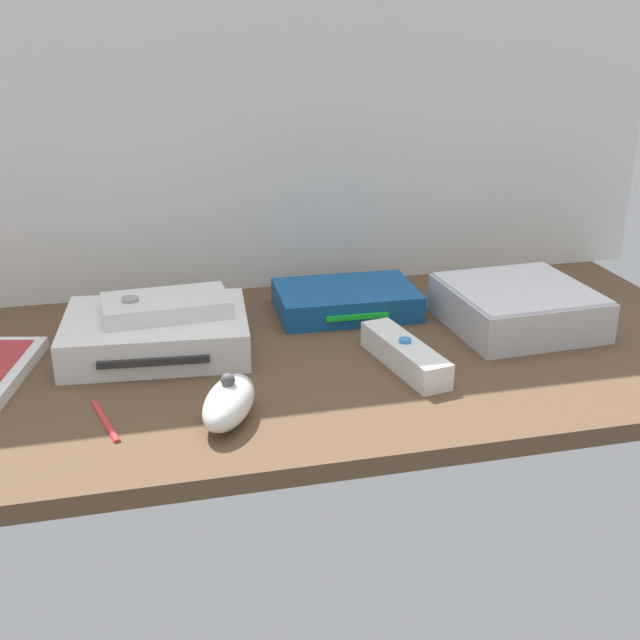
# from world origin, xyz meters

# --- Properties ---
(ground_plane) EXTENTS (1.00, 0.48, 0.02)m
(ground_plane) POSITION_xyz_m (0.00, 0.00, -0.01)
(ground_plane) COLOR brown
(ground_plane) RESTS_ON ground
(back_wall) EXTENTS (1.10, 0.01, 0.64)m
(back_wall) POSITION_xyz_m (0.00, 0.25, 0.32)
(back_wall) COLOR white
(back_wall) RESTS_ON ground
(game_console) EXTENTS (0.22, 0.18, 0.04)m
(game_console) POSITION_xyz_m (-0.19, 0.05, 0.02)
(game_console) COLOR white
(game_console) RESTS_ON ground_plane
(mini_computer) EXTENTS (0.18, 0.18, 0.05)m
(mini_computer) POSITION_xyz_m (0.26, 0.02, 0.03)
(mini_computer) COLOR silver
(mini_computer) RESTS_ON ground_plane
(network_router) EXTENTS (0.18, 0.13, 0.03)m
(network_router) POSITION_xyz_m (0.06, 0.12, 0.02)
(network_router) COLOR #145193
(network_router) RESTS_ON ground_plane
(remote_wand) EXTENTS (0.06, 0.15, 0.03)m
(remote_wand) POSITION_xyz_m (0.08, -0.06, 0.02)
(remote_wand) COLOR white
(remote_wand) RESTS_ON ground_plane
(remote_nunchuk) EXTENTS (0.08, 0.11, 0.05)m
(remote_nunchuk) POSITION_xyz_m (-0.13, -0.14, 0.02)
(remote_nunchuk) COLOR white
(remote_nunchuk) RESTS_ON ground_plane
(remote_classic_pad) EXTENTS (0.15, 0.09, 0.02)m
(remote_classic_pad) POSITION_xyz_m (-0.17, 0.05, 0.05)
(remote_classic_pad) COLOR white
(remote_classic_pad) RESTS_ON game_console
(stylus_pen) EXTENTS (0.03, 0.09, 0.01)m
(stylus_pen) POSITION_xyz_m (-0.24, -0.12, 0.00)
(stylus_pen) COLOR red
(stylus_pen) RESTS_ON ground_plane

